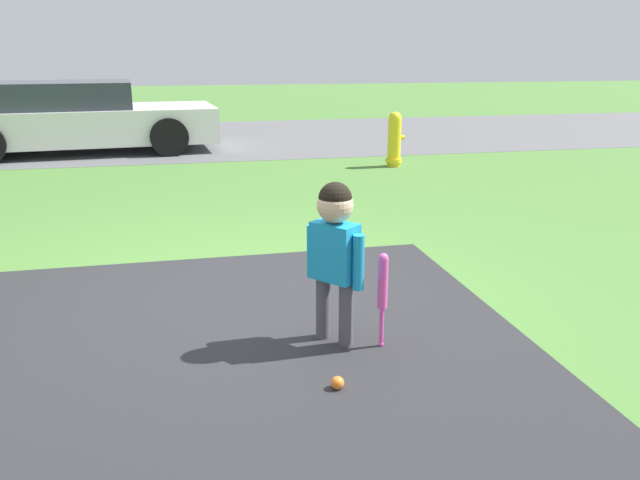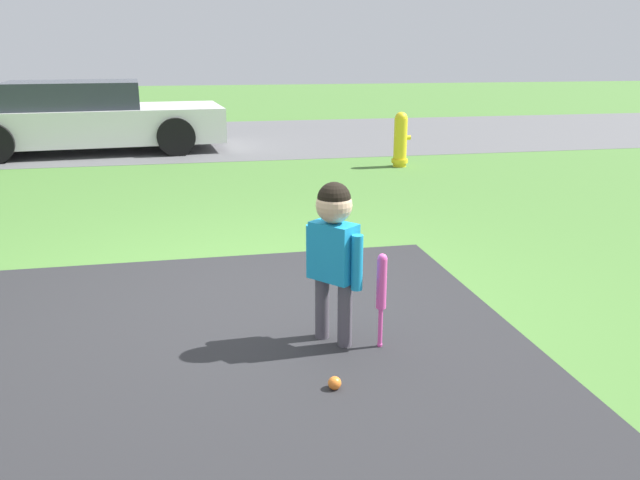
{
  "view_description": "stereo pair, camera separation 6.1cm",
  "coord_description": "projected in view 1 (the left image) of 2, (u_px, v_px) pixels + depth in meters",
  "views": [
    {
      "loc": [
        -0.34,
        -4.14,
        1.69
      ],
      "look_at": [
        0.49,
        -0.38,
        0.53
      ],
      "focal_mm": 35.0,
      "sensor_mm": 36.0,
      "label": 1
    },
    {
      "loc": [
        -0.28,
        -4.15,
        1.69
      ],
      "look_at": [
        0.49,
        -0.38,
        0.53
      ],
      "focal_mm": 35.0,
      "sensor_mm": 36.0,
      "label": 2
    }
  ],
  "objects": [
    {
      "name": "ground_plane",
      "position": [
        241.0,
        300.0,
        4.43
      ],
      "size": [
        60.0,
        60.0,
        0.0
      ],
      "primitive_type": "plane",
      "color": "#477533"
    },
    {
      "name": "street_strip",
      "position": [
        199.0,
        138.0,
        12.7
      ],
      "size": [
        40.0,
        6.0,
        0.01
      ],
      "color": "#59595B",
      "rests_on": "ground"
    },
    {
      "name": "child",
      "position": [
        335.0,
        241.0,
        3.62
      ],
      "size": [
        0.29,
        0.33,
        0.99
      ],
      "rotation": [
        0.0,
        0.0,
        -0.88
      ],
      "color": "#4C4751",
      "rests_on": "ground"
    },
    {
      "name": "baseball_bat",
      "position": [
        383.0,
        287.0,
        3.63
      ],
      "size": [
        0.06,
        0.06,
        0.59
      ],
      "color": "#E54CA5",
      "rests_on": "ground"
    },
    {
      "name": "sports_ball",
      "position": [
        337.0,
        383.0,
        3.25
      ],
      "size": [
        0.07,
        0.07,
        0.07
      ],
      "color": "orange",
      "rests_on": "ground"
    },
    {
      "name": "fire_hydrant",
      "position": [
        394.0,
        140.0,
        9.49
      ],
      "size": [
        0.28,
        0.25,
        0.83
      ],
      "color": "yellow",
      "rests_on": "ground"
    },
    {
      "name": "parked_car",
      "position": [
        79.0,
        118.0,
        10.82
      ],
      "size": [
        4.66,
        2.35,
        1.21
      ],
      "rotation": [
        0.0,
        0.0,
        0.08
      ],
      "color": "silver",
      "rests_on": "ground"
    }
  ]
}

